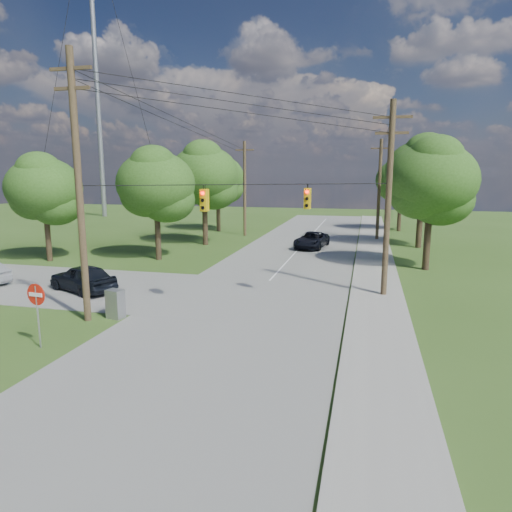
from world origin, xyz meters
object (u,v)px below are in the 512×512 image
(pole_north_e, at_px, (379,189))
(pole_sw, at_px, (79,185))
(car_cross_dark, at_px, (83,278))
(do_not_enter_sign, at_px, (37,302))
(car_main_north, at_px, (312,240))
(control_cabinet, at_px, (115,304))
(pole_ne, at_px, (388,197))
(pole_north_w, at_px, (245,188))

(pole_north_e, bearing_deg, pole_sw, -114.52)
(car_cross_dark, height_order, do_not_enter_sign, do_not_enter_sign)
(do_not_enter_sign, bearing_deg, car_main_north, 80.61)
(do_not_enter_sign, bearing_deg, control_cabinet, 83.58)
(car_main_north, bearing_deg, control_cabinet, -98.41)
(pole_ne, height_order, control_cabinet, pole_ne)
(pole_ne, bearing_deg, pole_north_e, 90.00)
(pole_sw, bearing_deg, car_cross_dark, 126.09)
(pole_ne, bearing_deg, pole_sw, -150.62)
(pole_ne, xyz_separation_m, car_cross_dark, (-16.79, -3.09, -4.65))
(car_cross_dark, bearing_deg, pole_sw, 59.44)
(pole_north_e, xyz_separation_m, car_cross_dark, (-16.79, -25.09, -4.31))
(car_cross_dark, bearing_deg, pole_ne, 123.77)
(pole_sw, distance_m, car_cross_dark, 7.77)
(control_cabinet, bearing_deg, pole_sw, -139.06)
(pole_ne, xyz_separation_m, car_main_north, (-5.85, 15.38, -4.73))
(pole_sw, distance_m, pole_ne, 15.51)
(car_cross_dark, height_order, car_main_north, car_cross_dark)
(pole_north_e, bearing_deg, pole_ne, -90.00)
(pole_north_w, xyz_separation_m, car_main_north, (8.05, -6.62, -4.39))
(pole_north_e, bearing_deg, do_not_enter_sign, -111.96)
(control_cabinet, bearing_deg, pole_north_e, 79.18)
(pole_north_e, bearing_deg, control_cabinet, -113.15)
(car_main_north, bearing_deg, car_cross_dark, -112.74)
(pole_north_e, distance_m, do_not_enter_sign, 35.77)
(car_main_north, bearing_deg, pole_north_w, 148.47)
(pole_north_w, xyz_separation_m, control_cabinet, (1.50, -29.00, -4.44))
(control_cabinet, distance_m, do_not_enter_sign, 4.30)
(pole_sw, height_order, control_cabinet, pole_sw)
(car_main_north, bearing_deg, pole_ne, -61.26)
(car_main_north, distance_m, do_not_enter_sign, 27.47)
(pole_north_w, height_order, control_cabinet, pole_north_w)
(control_cabinet, bearing_deg, pole_ne, 41.78)
(pole_north_e, xyz_separation_m, car_main_north, (-5.85, -6.62, -4.39))
(pole_sw, height_order, pole_north_e, pole_sw)
(pole_north_w, height_order, car_cross_dark, pole_north_w)
(pole_sw, distance_m, pole_north_w, 29.62)
(car_main_north, height_order, control_cabinet, car_main_north)
(pole_north_e, xyz_separation_m, control_cabinet, (-12.40, -29.00, -4.44))
(pole_north_w, bearing_deg, do_not_enter_sign, -88.99)
(pole_north_e, distance_m, car_main_north, 9.87)
(car_cross_dark, distance_m, do_not_enter_sign, 8.74)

